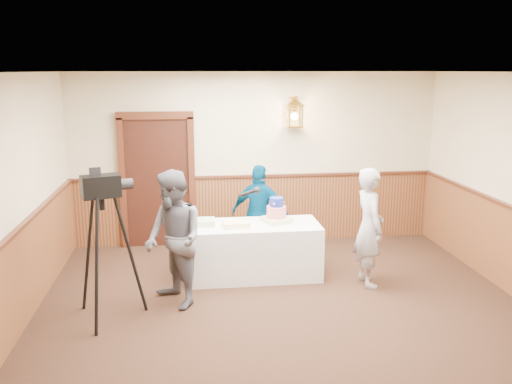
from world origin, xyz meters
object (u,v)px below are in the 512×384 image
Objects in this scene: tiered_cake at (276,212)px; tv_camera_rig at (105,256)px; sheet_cake_green at (202,222)px; interviewer at (174,239)px; display_table at (254,250)px; assistant_p at (260,214)px; baker at (369,227)px; sheet_cake_yellow at (236,224)px.

tiered_cake is 2.46m from tv_camera_rig.
tiered_cake is 1.31× the size of sheet_cake_green.
tiered_cake is at bearing 94.63° from interviewer.
tiered_cake is at bearing 12.69° from display_table.
interviewer is 1.14× the size of assistant_p.
sheet_cake_green is (-0.71, 0.06, 0.41)m from display_table.
tiered_cake is 1.04m from sheet_cake_green.
sheet_cake_green is 0.21× the size of baker.
sheet_cake_yellow is 0.24× the size of assistant_p.
sheet_cake_green is 1.02m from assistant_p.
assistant_p reaches higher than sheet_cake_yellow.
tiered_cake is at bearing 8.80° from tv_camera_rig.
display_table is 1.13× the size of baker.
interviewer is at bearing 71.38° from assistant_p.
tv_camera_rig reaches higher than sheet_cake_yellow.
interviewer is (-1.07, -0.83, 0.46)m from display_table.
interviewer is (-1.39, -0.90, -0.05)m from tiered_cake.
sheet_cake_green is 0.23× the size of assistant_p.
baker is 0.94× the size of tv_camera_rig.
assistant_p is 2.62m from tv_camera_rig.
sheet_cake_green is at bearing 53.83° from assistant_p.
interviewer reaches higher than display_table.
interviewer is 0.82m from tv_camera_rig.
baker is (1.15, -0.55, -0.09)m from tiered_cake.
sheet_cake_yellow is at bearing 73.59° from baker.
display_table is at bearing 97.37° from assistant_p.
sheet_cake_green is 1.62m from tv_camera_rig.
assistant_p is (0.87, 0.53, -0.05)m from sheet_cake_green.
sheet_cake_green is at bearing 72.60° from baker.
interviewer is 1.05× the size of baker.
display_table is at bearing -4.60° from sheet_cake_green.
baker reaches higher than sheet_cake_green.
sheet_cake_yellow is 1.77m from baker.
tv_camera_rig reaches higher than baker.
interviewer is at bearing -112.16° from sheet_cake_green.
sheet_cake_green is 0.96m from interviewer.
baker is 1.70m from assistant_p.
interviewer reaches higher than tiered_cake.
tv_camera_rig reaches higher than display_table.
interviewer is at bearing -0.26° from tv_camera_rig.
interviewer is 1.88m from assistant_p.
sheet_cake_green is at bearing 129.49° from interviewer.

